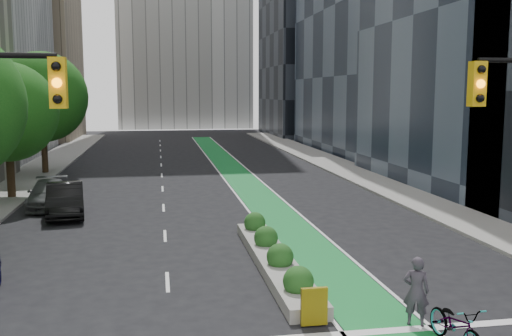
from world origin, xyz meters
name	(u,v)px	position (x,y,z in m)	size (l,w,h in m)	color
sidewalk_left	(10,189)	(-11.80, 25.00, 0.07)	(3.60, 90.00, 0.15)	gray
sidewalk_right	(372,180)	(11.80, 25.00, 0.07)	(3.60, 90.00, 0.15)	gray
bike_lane_paint	(236,173)	(3.00, 30.00, 0.01)	(2.20, 70.00, 0.01)	#167D33
building_tan_far	(18,37)	(-20.00, 66.00, 13.00)	(14.00, 16.00, 26.00)	tan
building_dark_end	(318,36)	(20.00, 68.00, 14.00)	(14.00, 18.00, 28.00)	black
tree_midfar	(7,112)	(-11.00, 22.00, 4.95)	(5.60, 5.60, 7.76)	black
tree_far	(42,97)	(-11.00, 32.00, 5.69)	(6.60, 6.60, 9.00)	black
median_planter	(274,256)	(1.20, 7.04, 0.37)	(1.20, 10.26, 1.10)	gray
bicycle	(456,325)	(4.20, 0.04, 0.56)	(0.75, 2.14, 1.13)	gray
cyclist	(416,291)	(3.84, 1.44, 0.93)	(0.68, 0.44, 1.85)	#38323C
parked_car_left_mid	(65,200)	(-7.28, 16.89, 0.81)	(1.71, 4.90, 1.62)	black
parked_car_left_far	(48,194)	(-8.49, 19.22, 0.70)	(1.96, 4.83, 1.40)	#555659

